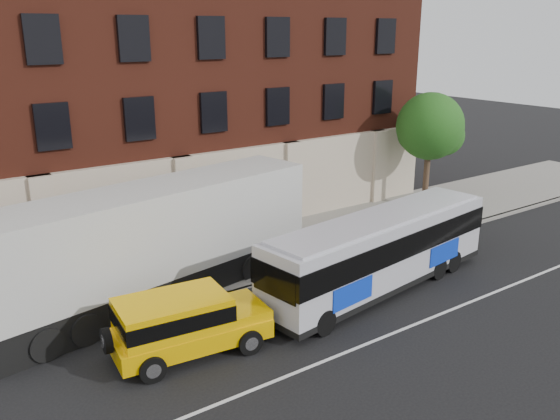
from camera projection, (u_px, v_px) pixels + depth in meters
ground at (360, 358)px, 17.59m from camera, size 120.00×120.00×0.00m
sidewalk at (215, 262)px, 24.60m from camera, size 60.00×6.00×0.15m
kerb at (254, 287)px, 22.25m from camera, size 60.00×0.25×0.15m
lane_line at (349, 351)px, 17.97m from camera, size 60.00×0.12×0.01m
building at (132, 70)px, 28.54m from camera, size 30.00×12.10×15.00m
sign_pole at (9, 313)px, 17.29m from camera, size 0.30×0.20×2.50m
street_tree at (431, 129)px, 31.11m from camera, size 3.60×3.60×6.20m
city_bus at (380, 249)px, 21.81m from camera, size 10.94×3.68×2.94m
yellow_suv at (183, 321)px, 17.51m from camera, size 5.12×2.60×1.92m
shipping_container at (155, 245)px, 20.93m from camera, size 12.98×4.76×4.24m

